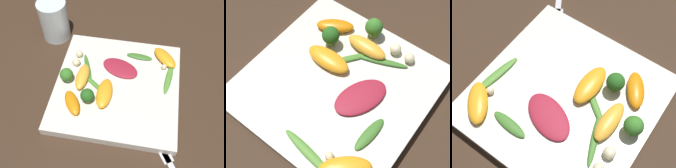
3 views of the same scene
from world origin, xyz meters
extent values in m
plane|color=#382619|center=(0.00, 0.00, 0.00)|extent=(2.40, 2.40, 0.00)
cube|color=silver|center=(0.00, 0.00, 0.01)|extent=(0.28, 0.28, 0.02)
cylinder|color=silver|center=(0.15, 0.19, 0.05)|extent=(0.07, 0.07, 0.10)
cube|color=silver|center=(-0.14, -0.12, 0.00)|extent=(0.04, 0.04, 0.01)
ellipsoid|color=maroon|center=(0.04, 0.00, 0.03)|extent=(0.08, 0.10, 0.01)
ellipsoid|color=orange|center=(-0.04, 0.02, 0.03)|extent=(0.08, 0.03, 0.02)
ellipsoid|color=orange|center=(0.09, -0.10, 0.03)|extent=(0.07, 0.07, 0.02)
ellipsoid|color=#FCAD33|center=(0.00, 0.08, 0.03)|extent=(0.07, 0.03, 0.02)
ellipsoid|color=orange|center=(-0.07, 0.08, 0.03)|extent=(0.07, 0.06, 0.02)
cylinder|color=#7A9E51|center=(-0.01, 0.11, 0.03)|extent=(0.01, 0.01, 0.01)
sphere|color=#387A28|center=(-0.01, 0.11, 0.04)|extent=(0.03, 0.03, 0.03)
cylinder|color=#84AD5B|center=(-0.06, 0.05, 0.03)|extent=(0.01, 0.01, 0.02)
sphere|color=#26601E|center=(-0.06, 0.05, 0.04)|extent=(0.03, 0.03, 0.03)
ellipsoid|color=#47842D|center=(-0.01, 0.05, 0.02)|extent=(0.06, 0.08, 0.01)
ellipsoid|color=#3D7528|center=(0.03, 0.08, 0.02)|extent=(0.08, 0.04, 0.01)
ellipsoid|color=#518E33|center=(0.04, -0.11, 0.02)|extent=(0.09, 0.03, 0.01)
ellipsoid|color=#3D7528|center=(0.09, -0.04, 0.02)|extent=(0.02, 0.06, 0.01)
sphere|color=beige|center=(0.06, -0.10, 0.03)|extent=(0.01, 0.01, 0.01)
sphere|color=beige|center=(0.04, 0.10, 0.03)|extent=(0.02, 0.02, 0.02)
sphere|color=beige|center=(0.07, 0.10, 0.03)|extent=(0.02, 0.02, 0.02)
camera|label=1|loc=(-0.34, -0.05, 0.50)|focal=42.00mm
camera|label=2|loc=(0.15, -0.20, 0.44)|focal=50.00mm
camera|label=3|loc=(0.18, 0.13, 0.46)|focal=50.00mm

